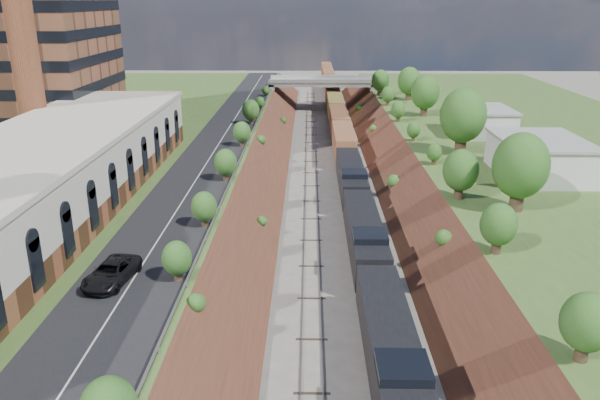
# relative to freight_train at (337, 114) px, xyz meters

# --- Properties ---
(platform_left) EXTENTS (44.00, 180.00, 5.00)m
(platform_left) POSITION_rel_freight_train_xyz_m (-35.60, -41.68, -0.17)
(platform_left) COLOR #415A25
(platform_left) RESTS_ON ground
(platform_right) EXTENTS (44.00, 180.00, 5.00)m
(platform_right) POSITION_rel_freight_train_xyz_m (30.40, -41.68, -0.17)
(platform_right) COLOR #415A25
(platform_right) RESTS_ON ground
(embankment_left) EXTENTS (10.00, 180.00, 10.00)m
(embankment_left) POSITION_rel_freight_train_xyz_m (-13.60, -41.68, -2.67)
(embankment_left) COLOR brown
(embankment_left) RESTS_ON ground
(embankment_right) EXTENTS (10.00, 180.00, 10.00)m
(embankment_right) POSITION_rel_freight_train_xyz_m (8.40, -41.68, -2.67)
(embankment_right) COLOR brown
(embankment_right) RESTS_ON ground
(rail_left_track) EXTENTS (1.58, 180.00, 0.18)m
(rail_left_track) POSITION_rel_freight_train_xyz_m (-5.20, -41.68, -2.58)
(rail_left_track) COLOR gray
(rail_left_track) RESTS_ON ground
(rail_right_track) EXTENTS (1.58, 180.00, 0.18)m
(rail_right_track) POSITION_rel_freight_train_xyz_m (-0.00, -41.68, -2.58)
(rail_right_track) COLOR gray
(rail_right_track) RESTS_ON ground
(road) EXTENTS (8.00, 180.00, 0.10)m
(road) POSITION_rel_freight_train_xyz_m (-18.10, -41.68, 2.38)
(road) COLOR black
(road) RESTS_ON platform_left
(guardrail) EXTENTS (0.10, 171.00, 0.70)m
(guardrail) POSITION_rel_freight_train_xyz_m (-14.00, -41.88, 2.88)
(guardrail) COLOR #99999E
(guardrail) RESTS_ON platform_left
(commercial_building) EXTENTS (14.30, 62.30, 7.00)m
(commercial_building) POSITION_rel_freight_train_xyz_m (-30.60, -63.68, 5.84)
(commercial_building) COLOR brown
(commercial_building) RESTS_ON platform_left
(overpass) EXTENTS (24.50, 8.30, 7.40)m
(overpass) POSITION_rel_freight_train_xyz_m (-2.60, 20.32, 2.25)
(overpass) COLOR gray
(overpass) RESTS_ON ground
(white_building_near) EXTENTS (9.00, 12.00, 4.00)m
(white_building_near) POSITION_rel_freight_train_xyz_m (20.90, -49.68, 4.33)
(white_building_near) COLOR silver
(white_building_near) RESTS_ON platform_right
(white_building_far) EXTENTS (8.00, 10.00, 3.60)m
(white_building_far) POSITION_rel_freight_train_xyz_m (20.40, -27.68, 4.13)
(white_building_far) COLOR silver
(white_building_far) RESTS_ON platform_right
(tree_right_large) EXTENTS (5.25, 5.25, 7.61)m
(tree_right_large) POSITION_rel_freight_train_xyz_m (14.40, -61.68, 6.72)
(tree_right_large) COLOR #473323
(tree_right_large) RESTS_ON platform_right
(tree_left_crest) EXTENTS (2.45, 2.45, 3.55)m
(tree_left_crest) POSITION_rel_freight_train_xyz_m (-14.40, -81.68, 4.37)
(tree_left_crest) COLOR #473323
(tree_left_crest) RESTS_ON platform_left
(freight_train) EXTENTS (3.12, 175.53, 4.65)m
(freight_train) POSITION_rel_freight_train_xyz_m (0.00, 0.00, 0.00)
(freight_train) COLOR black
(freight_train) RESTS_ON ground
(suv) EXTENTS (3.36, 5.80, 1.52)m
(suv) POSITION_rel_freight_train_xyz_m (-19.45, -77.53, 3.19)
(suv) COLOR black
(suv) RESTS_ON road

